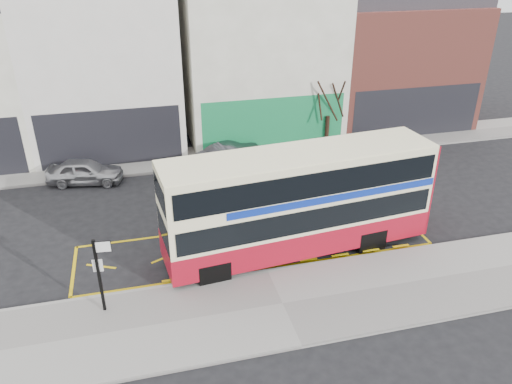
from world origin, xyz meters
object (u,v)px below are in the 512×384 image
object	(u,v)px
car_silver	(85,171)
car_grey	(233,155)
car_white	(371,150)
street_tree_right	(330,88)
bus_stop_post	(100,268)
double_decker_bus	(300,201)

from	to	relation	value
car_silver	car_grey	world-z (taller)	car_grey
car_white	street_tree_right	world-z (taller)	street_tree_right
bus_stop_post	street_tree_right	bearing A→B (deg)	50.32
bus_stop_post	car_silver	xyz separation A→B (m)	(-1.15, 10.45, -1.16)
car_white	bus_stop_post	bearing A→B (deg)	121.04
double_decker_bus	car_silver	xyz separation A→B (m)	(-8.48, 8.39, -1.56)
car_silver	street_tree_right	xyz separation A→B (m)	(13.58, 1.58, 2.92)
car_silver	car_grey	xyz separation A→B (m)	(7.69, 0.28, 0.01)
double_decker_bus	street_tree_right	xyz separation A→B (m)	(5.10, 9.97, 1.36)
car_silver	street_tree_right	bearing A→B (deg)	-72.39
car_silver	car_white	world-z (taller)	car_white
bus_stop_post	street_tree_right	size ratio (longest dim) A/B	0.52
bus_stop_post	car_grey	size ratio (longest dim) A/B	0.70
bus_stop_post	car_white	xyz separation A→B (m)	(14.03, 9.43, -1.12)
double_decker_bus	bus_stop_post	distance (m)	7.63
car_silver	car_white	xyz separation A→B (m)	(15.18, -1.03, 0.04)
car_silver	car_white	bearing A→B (deg)	-82.88
car_silver	double_decker_bus	bearing A→B (deg)	-123.70
bus_stop_post	car_silver	bearing A→B (deg)	102.53
double_decker_bus	car_white	bearing A→B (deg)	42.12
car_white	street_tree_right	xyz separation A→B (m)	(-1.60, 2.60, 2.88)
double_decker_bus	bus_stop_post	bearing A→B (deg)	-169.92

